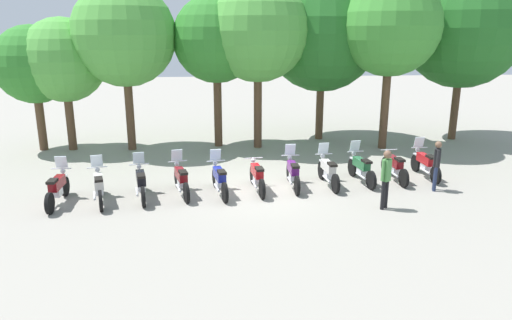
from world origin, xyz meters
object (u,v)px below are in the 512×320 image
(tree_2, at_px, (124,35))
(tree_5, at_px, (322,33))
(motorcycle_2, at_px, (141,183))
(tree_7, at_px, (464,28))
(motorcycle_8, at_px, (361,168))
(person_0, at_px, (386,175))
(motorcycle_7, at_px, (328,171))
(motorcycle_10, at_px, (425,163))
(tree_0, at_px, (34,65))
(tree_3, at_px, (216,39))
(tree_1, at_px, (64,60))
(motorcycle_9, at_px, (394,166))
(motorcycle_3, at_px, (181,179))
(motorcycle_5, at_px, (257,176))
(person_1, at_px, (437,162))
(tree_6, at_px, (391,27))
(motorcycle_1, at_px, (99,186))
(motorcycle_0, at_px, (57,188))
(tree_4, at_px, (258,31))
(motorcycle_4, at_px, (219,179))
(motorcycle_6, at_px, (293,172))

(tree_2, relative_size, tree_5, 0.93)
(motorcycle_2, bearing_deg, tree_7, -74.37)
(motorcycle_8, relative_size, person_0, 1.21)
(motorcycle_7, bearing_deg, motorcycle_2, 92.58)
(motorcycle_10, xyz_separation_m, tree_0, (-15.29, 5.13, 3.22))
(person_0, distance_m, tree_3, 10.39)
(tree_1, distance_m, tree_3, 6.57)
(tree_0, height_order, tree_3, tree_3)
(motorcycle_9, xyz_separation_m, tree_2, (-10.13, 5.19, 4.46))
(tree_1, bearing_deg, motorcycle_3, -49.90)
(tree_3, bearing_deg, motorcycle_5, -78.34)
(person_1, bearing_deg, motorcycle_5, -163.31)
(motorcycle_5, bearing_deg, tree_0, 48.52)
(tree_1, bearing_deg, tree_3, 2.23)
(motorcycle_8, relative_size, tree_3, 0.32)
(motorcycle_3, distance_m, tree_5, 10.83)
(tree_2, relative_size, tree_6, 0.96)
(motorcycle_5, xyz_separation_m, person_0, (3.67, -1.92, 0.57))
(motorcycle_9, distance_m, tree_2, 12.22)
(motorcycle_2, bearing_deg, motorcycle_1, 89.04)
(motorcycle_3, distance_m, motorcycle_9, 7.49)
(motorcycle_0, height_order, tree_6, tree_6)
(motorcycle_8, distance_m, tree_4, 7.77)
(person_1, bearing_deg, motorcycle_10, 99.72)
(motorcycle_10, distance_m, tree_4, 8.85)
(motorcycle_5, bearing_deg, tree_6, -55.48)
(motorcycle_0, bearing_deg, tree_4, -45.84)
(motorcycle_1, distance_m, motorcycle_2, 1.26)
(motorcycle_1, height_order, motorcycle_10, same)
(tree_1, bearing_deg, motorcycle_8, -25.48)
(person_0, xyz_separation_m, tree_5, (-0.07, 9.47, 3.95))
(motorcycle_9, xyz_separation_m, tree_3, (-6.26, 5.62, 4.28))
(motorcycle_2, relative_size, motorcycle_8, 0.99)
(tree_6, bearing_deg, motorcycle_5, -138.15)
(motorcycle_1, relative_size, motorcycle_3, 1.00)
(tree_0, xyz_separation_m, tree_4, (9.58, -0.17, 1.39))
(motorcycle_4, xyz_separation_m, motorcycle_5, (1.24, 0.26, -0.01))
(motorcycle_7, distance_m, person_0, 2.65)
(person_0, bearing_deg, tree_1, -160.17)
(tree_4, bearing_deg, motorcycle_1, -128.73)
(motorcycle_8, bearing_deg, motorcycle_5, 91.87)
(tree_4, bearing_deg, motorcycle_8, -58.86)
(motorcycle_0, height_order, tree_1, tree_1)
(motorcycle_2, bearing_deg, motorcycle_5, -95.55)
(tree_2, xyz_separation_m, tree_4, (5.65, 0.03, 0.16))
(motorcycle_4, bearing_deg, person_1, -103.05)
(tree_1, xyz_separation_m, tree_6, (13.92, -0.70, 1.39))
(motorcycle_6, height_order, tree_4, tree_4)
(motorcycle_2, height_order, tree_6, tree_6)
(motorcycle_4, bearing_deg, tree_7, -69.14)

